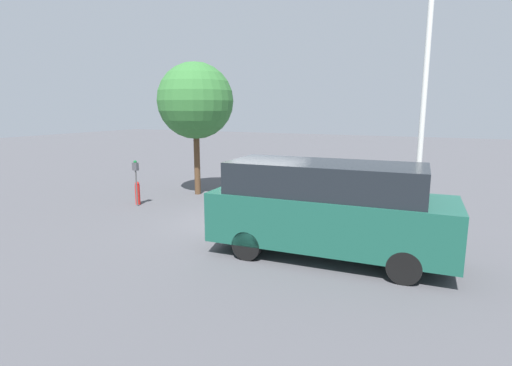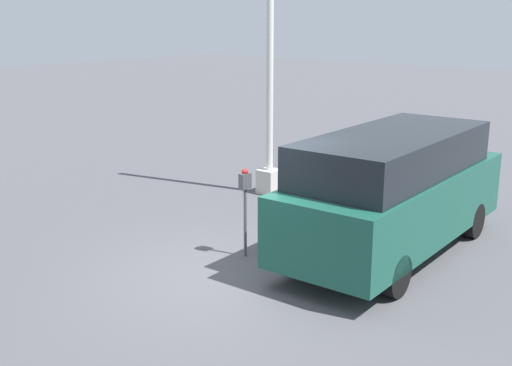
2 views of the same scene
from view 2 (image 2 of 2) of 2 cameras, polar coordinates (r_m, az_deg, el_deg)
ground_plane at (r=10.14m, az=-2.16°, el=-8.12°), size 80.00×80.00×0.00m
parking_meter_near at (r=10.51m, az=-0.98°, el=-0.83°), size 0.21×0.12×1.51m
lamp_post at (r=14.13m, az=1.23°, el=7.71°), size 0.44×0.44×6.73m
parked_van at (r=10.89m, az=12.19°, el=-0.55°), size 5.23×2.10×2.09m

